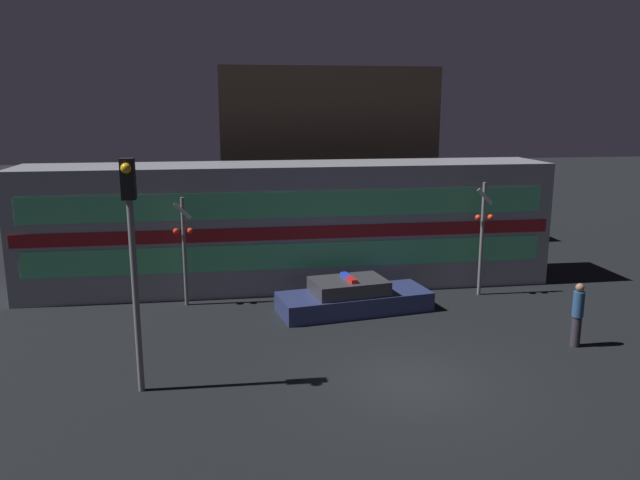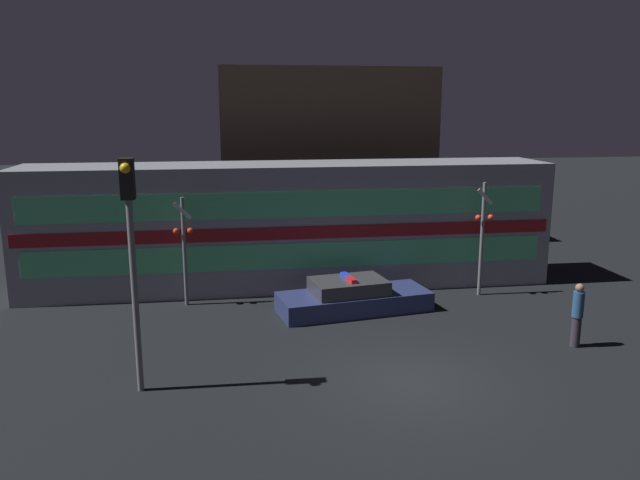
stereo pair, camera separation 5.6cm
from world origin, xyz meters
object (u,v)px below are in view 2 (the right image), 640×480
Objects in this scene: police_car at (353,298)px; crossing_signal_near at (482,233)px; traffic_light_corner at (131,240)px; pedestrian at (577,314)px; train at (290,225)px.

crossing_signal_near is at bearing 2.92° from police_car.
police_car is 8.41m from traffic_light_corner.
pedestrian is at bearing 4.99° from traffic_light_corner.
police_car is at bearing -63.46° from train.
police_car is 2.83× the size of pedestrian.
police_car is (1.68, -3.36, -1.80)m from train.
traffic_light_corner reaches higher than train.
train is at bearing 62.08° from traffic_light_corner.
crossing_signal_near is (-0.72, 4.93, 1.28)m from pedestrian.
train is 3.48× the size of traffic_light_corner.
train is 3.69× the size of police_car.
traffic_light_corner is at bearing -151.18° from crossing_signal_near.
train reaches higher than pedestrian.
traffic_light_corner is (-6.05, -4.90, 3.16)m from police_car.
pedestrian is 5.15m from crossing_signal_near.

